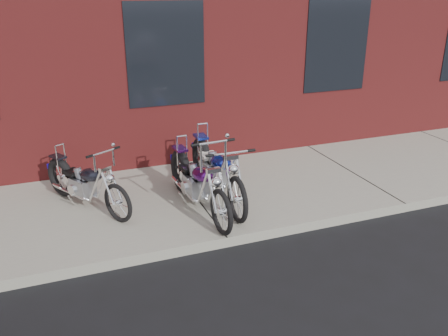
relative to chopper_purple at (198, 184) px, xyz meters
name	(u,v)px	position (x,y,z in m)	size (l,w,h in m)	color
ground	(227,247)	(0.09, -0.99, -0.56)	(120.00, 120.00, 0.00)	black
sidewalk	(194,199)	(0.09, 0.51, -0.48)	(22.00, 3.00, 0.15)	gray
chopper_purple	(198,184)	(0.00, 0.00, 0.00)	(0.55, 2.26, 1.27)	black
chopper_blue	(216,172)	(0.41, 0.30, 0.02)	(0.58, 2.40, 1.04)	black
chopper_third	(85,185)	(-1.58, 0.67, -0.04)	(1.10, 1.81, 1.03)	black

